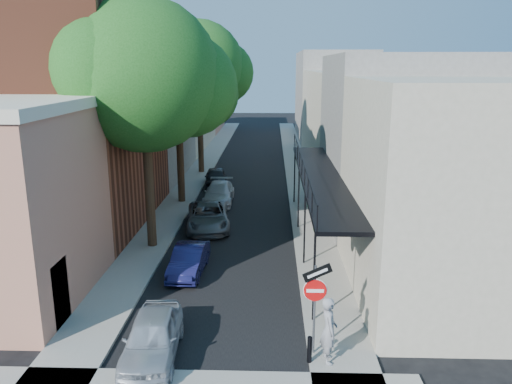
# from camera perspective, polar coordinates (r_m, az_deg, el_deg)

# --- Properties ---
(ground) EXTENTS (160.00, 160.00, 0.00)m
(ground) POSITION_cam_1_polar(r_m,az_deg,el_deg) (15.03, -5.99, -19.97)
(ground) COLOR black
(ground) RESTS_ON ground
(road_surface) EXTENTS (6.00, 64.00, 0.01)m
(road_surface) POSITION_cam_1_polar(r_m,az_deg,el_deg) (43.18, -0.69, 2.99)
(road_surface) COLOR black
(road_surface) RESTS_ON ground
(sidewalk_left) EXTENTS (2.00, 64.00, 0.12)m
(sidewalk_left) POSITION_cam_1_polar(r_m,az_deg,el_deg) (43.52, -5.97, 3.08)
(sidewalk_left) COLOR gray
(sidewalk_left) RESTS_ON ground
(sidewalk_right) EXTENTS (2.00, 64.00, 0.12)m
(sidewalk_right) POSITION_cam_1_polar(r_m,az_deg,el_deg) (43.18, 4.63, 3.02)
(sidewalk_right) COLOR gray
(sidewalk_right) RESTS_ON ground
(buildings_left) EXTENTS (10.10, 59.10, 12.00)m
(buildings_left) POSITION_cam_1_polar(r_m,az_deg,el_deg) (42.70, -13.52, 9.17)
(buildings_left) COLOR #B6785D
(buildings_left) RESTS_ON ground
(buildings_right) EXTENTS (9.80, 55.00, 10.00)m
(buildings_right) POSITION_cam_1_polar(r_m,az_deg,el_deg) (42.58, 11.58, 8.56)
(buildings_right) COLOR beige
(buildings_right) RESTS_ON ground
(sign_post) EXTENTS (0.89, 0.17, 2.99)m
(sign_post) POSITION_cam_1_polar(r_m,az_deg,el_deg) (14.79, 6.79, -11.49)
(sign_post) COLOR #595B60
(sign_post) RESTS_ON ground
(bollard) EXTENTS (0.14, 0.14, 0.80)m
(bollard) POSITION_cam_1_polar(r_m,az_deg,el_deg) (15.10, 6.14, -17.47)
(bollard) COLOR black
(bollard) RESTS_ON sidewalk_right
(oak_near) EXTENTS (7.48, 6.80, 11.42)m
(oak_near) POSITION_cam_1_polar(r_m,az_deg,el_deg) (23.17, -11.51, 12.59)
(oak_near) COLOR black
(oak_near) RESTS_ON ground
(oak_mid) EXTENTS (6.60, 6.00, 10.20)m
(oak_mid) POSITION_cam_1_polar(r_m,az_deg,el_deg) (31.02, -8.16, 11.56)
(oak_mid) COLOR black
(oak_mid) RESTS_ON ground
(oak_far) EXTENTS (7.70, 7.00, 11.90)m
(oak_far) POSITION_cam_1_polar(r_m,az_deg,el_deg) (39.91, -5.87, 13.92)
(oak_far) COLOR black
(oak_far) RESTS_ON ground
(parked_car_a) EXTENTS (1.78, 3.94, 1.31)m
(parked_car_a) POSITION_cam_1_polar(r_m,az_deg,el_deg) (15.63, -11.76, -15.92)
(parked_car_a) COLOR #9BA3AB
(parked_car_a) RESTS_ON ground
(parked_car_b) EXTENTS (1.38, 3.57, 1.16)m
(parked_car_b) POSITION_cam_1_polar(r_m,az_deg,el_deg) (21.11, -7.68, -7.73)
(parked_car_b) COLOR #161747
(parked_car_b) RESTS_ON ground
(parked_car_c) EXTENTS (2.74, 4.92, 1.30)m
(parked_car_c) POSITION_cam_1_polar(r_m,az_deg,el_deg) (26.65, -5.49, -2.80)
(parked_car_c) COLOR #56595D
(parked_car_c) RESTS_ON ground
(parked_car_d) EXTENTS (1.80, 4.37, 1.27)m
(parked_car_d) POSITION_cam_1_polar(r_m,az_deg,el_deg) (31.49, -4.25, -0.14)
(parked_car_d) COLOR #B9B9BD
(parked_car_d) RESTS_ON ground
(parked_car_e) EXTENTS (1.92, 3.97, 1.31)m
(parked_car_e) POSITION_cam_1_polar(r_m,az_deg,el_deg) (35.81, -4.62, 1.65)
(parked_car_e) COLOR black
(parked_car_e) RESTS_ON ground
(pedestrian) EXTENTS (0.54, 0.77, 2.00)m
(pedestrian) POSITION_cam_1_polar(r_m,az_deg,el_deg) (14.90, 8.32, -15.32)
(pedestrian) COLOR gray
(pedestrian) RESTS_ON sidewalk_right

